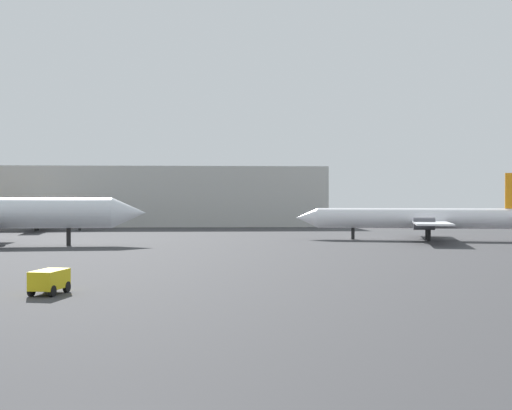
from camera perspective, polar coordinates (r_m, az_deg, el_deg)
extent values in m
cone|color=silver|center=(74.54, -10.93, -0.66)|extent=(3.92, 3.61, 3.35)
cube|color=black|center=(75.33, -15.91, -2.66)|extent=(0.45, 0.45, 1.91)
cylinder|color=white|center=(84.45, 13.81, -1.13)|extent=(24.83, 8.40, 2.51)
cone|color=white|center=(84.81, 4.42, -1.11)|extent=(3.28, 3.09, 2.51)
cube|color=white|center=(84.54, 14.66, -1.38)|extent=(9.44, 23.54, 0.20)
cylinder|color=#4C4C54|center=(80.09, 14.35, -1.58)|extent=(2.74, 2.02, 1.47)
cylinder|color=#4C4C54|center=(88.91, 13.97, -1.37)|extent=(2.74, 2.02, 1.47)
cube|color=black|center=(84.46, 8.39, -2.47)|extent=(0.50, 0.50, 1.46)
cube|color=black|center=(82.98, 14.73, -2.53)|extent=(0.50, 0.50, 1.46)
cube|color=black|center=(86.24, 14.58, -2.42)|extent=(0.50, 0.50, 1.46)
cylinder|color=silver|center=(111.28, -17.98, -0.87)|extent=(18.19, 4.92, 2.22)
cone|color=silver|center=(110.67, -12.70, -0.87)|extent=(2.75, 2.56, 2.22)
cube|color=silver|center=(111.39, -18.45, -1.04)|extent=(5.87, 20.42, 0.18)
cylinder|color=#4C4C54|center=(115.15, -17.96, -1.05)|extent=(2.38, 1.64, 1.32)
cylinder|color=#4C4C54|center=(107.52, -18.39, -1.15)|extent=(2.38, 1.64, 1.32)
cube|color=black|center=(110.88, -15.01, -1.80)|extent=(0.42, 0.42, 1.37)
cube|color=black|center=(112.90, -18.36, -1.76)|extent=(0.42, 0.42, 1.37)
cube|color=black|center=(109.98, -18.53, -1.82)|extent=(0.42, 0.42, 1.37)
cube|color=gold|center=(37.05, -17.45, -6.16)|extent=(1.80, 2.63, 1.00)
cylinder|color=black|center=(38.12, -17.66, -6.73)|extent=(0.33, 0.63, 0.60)
cylinder|color=black|center=(37.60, -16.06, -6.82)|extent=(0.33, 0.63, 0.60)
cylinder|color=black|center=(36.64, -18.87, -7.02)|extent=(0.33, 0.63, 0.60)
cylinder|color=black|center=(36.10, -17.22, -7.13)|extent=(0.33, 0.63, 0.60)
cube|color=#B7B7B2|center=(130.76, -10.35, 0.70)|extent=(72.58, 20.47, 11.14)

